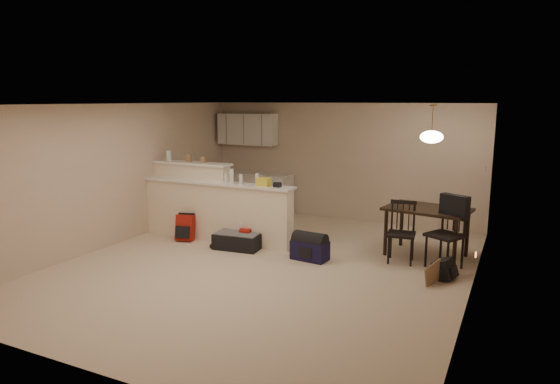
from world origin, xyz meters
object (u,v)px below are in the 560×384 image
Objects in this scene: dining_chair_far at (445,233)px; black_daypack at (445,269)px; suitcase at (238,241)px; navy_duffel at (310,250)px; dining_table at (427,214)px; red_backpack at (185,228)px; dining_chair_near at (401,232)px; pendant_lamp at (432,136)px.

black_daypack is (0.08, -0.50, -0.41)m from dining_chair_far.
suitcase is 1.37× the size of navy_duffel.
dining_chair_far is at bearing -45.01° from dining_table.
red_backpack is 1.46× the size of black_daypack.
dining_chair_near is 2.05× the size of red_backpack.
suitcase is at bearing -175.76° from navy_duffel.
red_backpack is (-4.16, -0.99, -1.75)m from pendant_lamp.
pendant_lamp is at bearing 51.75° from dining_chair_near.
red_backpack is 4.61m from black_daypack.
black_daypack is at bearing -40.52° from dining_chair_near.
dining_chair_far is 2.12m from navy_duffel.
red_backpack is at bearing 179.76° from dining_chair_near.
red_backpack reaches higher than navy_duffel.
dining_chair_near is 1.23× the size of suitcase.
dining_chair_far is at bearing -54.02° from pendant_lamp.
navy_duffel reaches higher than suitcase.
suitcase is at bearing -13.80° from red_backpack.
suitcase is 2.43× the size of black_daypack.
pendant_lamp is at bearing -80.99° from dining_table.
navy_duffel is at bearing -14.82° from red_backpack.
pendant_lamp reaches higher than navy_duffel.
pendant_lamp is 1.29× the size of red_backpack.
red_backpack is (-3.86, -0.48, -0.25)m from dining_chair_near.
suitcase is (-2.72, -0.48, -0.36)m from dining_chair_near.
pendant_lamp reaches higher than dining_table.
navy_duffel is at bearing 105.18° from black_daypack.
dining_chair_near is 0.96m from black_daypack.
red_backpack is at bearing 104.07° from black_daypack.
dining_chair_far is 1.91× the size of navy_duffel.
dining_chair_far is 0.65m from black_daypack.
navy_duffel is at bearing -7.41° from suitcase.
pendant_lamp reaches higher than red_backpack.
pendant_lamp is 4.62m from red_backpack.
navy_duffel is 2.10m from black_daypack.
navy_duffel is at bearing -166.11° from dining_chair_near.
dining_table is 0.64m from dining_chair_far.
dining_table is 1.29× the size of dining_chair_far.
dining_table is 2.31× the size of pendant_lamp.
dining_chair_far is (0.66, 0.01, 0.06)m from dining_chair_near.
dining_chair_near reaches higher than red_backpack.
pendant_lamp reaches higher than black_daypack.
pendant_lamp is 0.56× the size of dining_chair_far.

